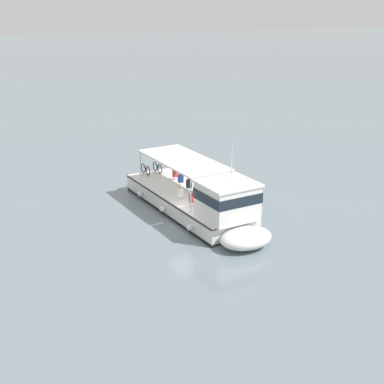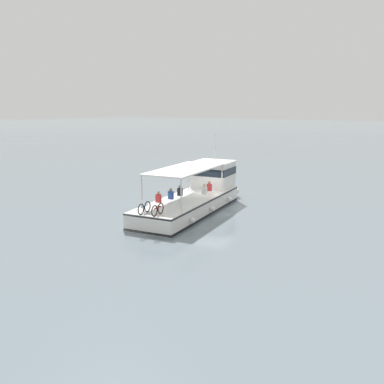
{
  "view_description": "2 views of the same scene",
  "coord_description": "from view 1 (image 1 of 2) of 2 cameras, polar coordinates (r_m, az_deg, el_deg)",
  "views": [
    {
      "loc": [
        -27.06,
        10.11,
        12.25
      ],
      "look_at": [
        1.83,
        -0.62,
        1.4
      ],
      "focal_mm": 50.77,
      "sensor_mm": 36.0,
      "label": 1
    },
    {
      "loc": [
        24.86,
        15.9,
        7.25
      ],
      "look_at": [
        1.83,
        -0.62,
        1.4
      ],
      "focal_mm": 38.88,
      "sensor_mm": 36.0,
      "label": 2
    }
  ],
  "objects": [
    {
      "name": "ferry_main",
      "position": [
        31.98,
        0.91,
        -1.17
      ],
      "size": [
        13.04,
        5.24,
        5.32
      ],
      "color": "white",
      "rests_on": "ground"
    },
    {
      "name": "ground_plane",
      "position": [
        31.38,
        0.11,
        -3.58
      ],
      "size": [
        400.0,
        400.0,
        0.0
      ],
      "primitive_type": "plane",
      "color": "slate"
    }
  ]
}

